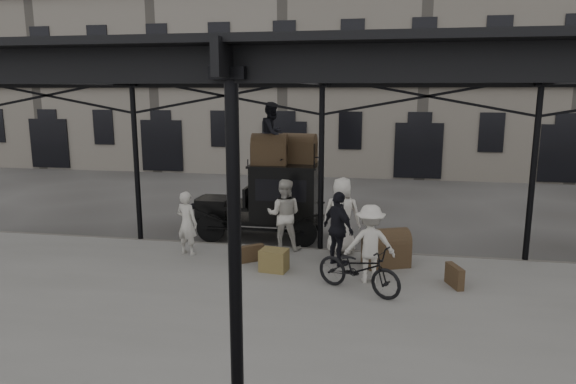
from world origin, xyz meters
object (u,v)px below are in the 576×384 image
object	(u,v)px
porter_left	(187,223)
steamer_trunk_roof_near	(270,152)
taxi	(275,197)
bicycle	(359,269)
porter_official	(338,229)
steamer_trunk_platform	(386,250)

from	to	relation	value
porter_left	steamer_trunk_roof_near	bearing A→B (deg)	-111.10
taxi	steamer_trunk_roof_near	world-z (taller)	steamer_trunk_roof_near
steamer_trunk_roof_near	bicycle	bearing A→B (deg)	-58.28
porter_official	bicycle	bearing A→B (deg)	156.87
taxi	porter_official	world-z (taller)	taxi
taxi	porter_left	bearing A→B (deg)	-127.78
bicycle	steamer_trunk_roof_near	xyz separation A→B (m)	(-2.65, 3.74, 1.89)
taxi	porter_left	xyz separation A→B (m)	(-1.76, -2.26, -0.25)
porter_left	steamer_trunk_platform	xyz separation A→B (m)	(4.88, 0.00, -0.43)
porter_official	bicycle	distance (m)	1.72
porter_official	bicycle	world-z (taller)	porter_official
porter_left	steamer_trunk_roof_near	xyz separation A→B (m)	(1.68, 2.02, 1.58)
taxi	steamer_trunk_platform	bearing A→B (deg)	-35.85
taxi	porter_official	distance (m)	3.14
taxi	porter_official	bearing A→B (deg)	-50.09
taxi	steamer_trunk_platform	world-z (taller)	taxi
porter_official	steamer_trunk_platform	bearing A→B (deg)	-124.83
porter_left	bicycle	distance (m)	4.66
steamer_trunk_platform	porter_official	bearing A→B (deg)	165.28
bicycle	taxi	bearing A→B (deg)	59.76
steamer_trunk_roof_near	steamer_trunk_platform	xyz separation A→B (m)	(3.21, -2.01, -2.01)
bicycle	porter_official	bearing A→B (deg)	46.26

